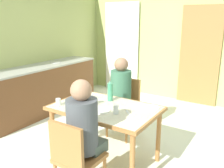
% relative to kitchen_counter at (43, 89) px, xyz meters
% --- Properties ---
extents(ground_plane, '(6.91, 6.91, 0.00)m').
position_rel_kitchen_counter_xyz_m(ground_plane, '(1.78, -0.51, -0.45)').
color(ground_plane, silver).
extents(wall_back, '(4.43, 0.10, 2.51)m').
position_rel_kitchen_counter_xyz_m(wall_back, '(1.78, 2.15, 0.80)').
color(wall_back, tan).
rests_on(wall_back, ground_plane).
extents(wall_left, '(0.10, 3.99, 2.51)m').
position_rel_kitchen_counter_xyz_m(wall_left, '(-0.33, 0.16, 0.80)').
color(wall_left, tan).
rests_on(wall_left, ground_plane).
extents(door_wooden, '(0.80, 0.05, 2.00)m').
position_rel_kitchen_counter_xyz_m(door_wooden, '(2.34, 2.07, 0.55)').
color(door_wooden, olive).
rests_on(door_wooden, ground_plane).
extents(curtain_panel, '(0.90, 0.03, 2.10)m').
position_rel_kitchen_counter_xyz_m(curtain_panel, '(0.51, 2.05, 0.60)').
color(curtain_panel, white).
rests_on(curtain_panel, ground_plane).
extents(kitchen_counter, '(0.61, 2.41, 0.91)m').
position_rel_kitchen_counter_xyz_m(kitchen_counter, '(0.00, 0.00, 0.00)').
color(kitchen_counter, brown).
rests_on(kitchen_counter, ground_plane).
extents(dining_table, '(1.27, 0.82, 0.72)m').
position_rel_kitchen_counter_xyz_m(dining_table, '(1.95, -0.75, 0.19)').
color(dining_table, '#A56D39').
rests_on(dining_table, ground_plane).
extents(chair_near_diner, '(0.40, 0.40, 0.87)m').
position_rel_kitchen_counter_xyz_m(chair_near_diner, '(2.13, -1.51, 0.05)').
color(chair_near_diner, '#A56D39').
rests_on(chair_near_diner, ground_plane).
extents(chair_far_diner, '(0.40, 0.40, 0.87)m').
position_rel_kitchen_counter_xyz_m(chair_far_diner, '(1.79, 0.01, 0.05)').
color(chair_far_diner, '#A56D39').
rests_on(chair_far_diner, ground_plane).
extents(person_near_diner, '(0.30, 0.37, 0.77)m').
position_rel_kitchen_counter_xyz_m(person_near_diner, '(2.13, -1.37, 0.33)').
color(person_near_diner, '#495B53').
rests_on(person_near_diner, ground_plane).
extents(person_far_diner, '(0.30, 0.37, 0.77)m').
position_rel_kitchen_counter_xyz_m(person_far_diner, '(1.79, -0.12, 0.33)').
color(person_far_diner, '#30694E').
rests_on(person_far_diner, ground_plane).
extents(water_bottle_green_near, '(0.07, 0.07, 0.30)m').
position_rel_kitchen_counter_xyz_m(water_bottle_green_near, '(1.75, -0.99, 0.41)').
color(water_bottle_green_near, '#1D784F').
rests_on(water_bottle_green_near, dining_table).
extents(water_bottle_green_far, '(0.07, 0.07, 0.27)m').
position_rel_kitchen_counter_xyz_m(water_bottle_green_far, '(1.88, -0.53, 0.40)').
color(water_bottle_green_far, '#3A8B64').
rests_on(water_bottle_green_far, dining_table).
extents(dinner_plate_near_left, '(0.22, 0.22, 0.01)m').
position_rel_kitchen_counter_xyz_m(dinner_plate_near_left, '(1.99, -0.89, 0.28)').
color(dinner_plate_near_left, white).
rests_on(dinner_plate_near_left, dining_table).
extents(dinner_plate_near_right, '(0.22, 0.22, 0.01)m').
position_rel_kitchen_counter_xyz_m(dinner_plate_near_right, '(1.58, -0.77, 0.28)').
color(dinner_plate_near_right, white).
rests_on(dinner_plate_near_right, dining_table).
extents(dinner_plate_far_center, '(0.20, 0.20, 0.01)m').
position_rel_kitchen_counter_xyz_m(dinner_plate_far_center, '(2.43, -0.49, 0.28)').
color(dinner_plate_far_center, white).
rests_on(dinner_plate_far_center, dining_table).
extents(drinking_glass_by_near_diner, '(0.06, 0.06, 0.09)m').
position_rel_kitchen_counter_xyz_m(drinking_glass_by_near_diner, '(1.44, -1.02, 0.31)').
color(drinking_glass_by_near_diner, silver).
rests_on(drinking_glass_by_near_diner, dining_table).
extents(drinking_glass_by_far_diner, '(0.06, 0.06, 0.10)m').
position_rel_kitchen_counter_xyz_m(drinking_glass_by_far_diner, '(2.18, -0.86, 0.32)').
color(drinking_glass_by_far_diner, silver).
rests_on(drinking_glass_by_far_diner, dining_table).
extents(cutlery_knife_near, '(0.12, 0.11, 0.00)m').
position_rel_kitchen_counter_xyz_m(cutlery_knife_near, '(1.58, -0.50, 0.27)').
color(cutlery_knife_near, silver).
rests_on(cutlery_knife_near, dining_table).
extents(cutlery_fork_near, '(0.12, 0.12, 0.00)m').
position_rel_kitchen_counter_xyz_m(cutlery_fork_near, '(2.28, -0.76, 0.27)').
color(cutlery_fork_near, silver).
rests_on(cutlery_fork_near, dining_table).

